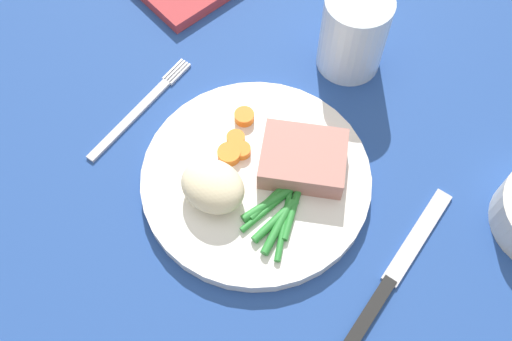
{
  "coord_description": "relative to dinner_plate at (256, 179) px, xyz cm",
  "views": [
    {
      "loc": [
        16.94,
        -25.69,
        55.98
      ],
      "look_at": [
        0.69,
        -3.26,
        4.6
      ],
      "focal_mm": 39.85,
      "sensor_mm": 36.0,
      "label": 1
    }
  ],
  "objects": [
    {
      "name": "dining_table",
      "position": [
        -0.69,
        3.26,
        -1.8
      ],
      "size": [
        120.0,
        90.0,
        2.0
      ],
      "color": "#234793",
      "rests_on": "ground"
    },
    {
      "name": "fork",
      "position": [
        -16.22,
        -0.26,
        -0.6
      ],
      "size": [
        1.44,
        16.6,
        0.4
      ],
      "rotation": [
        0.0,
        0.0,
        0.07
      ],
      "color": "silver",
      "rests_on": "dining_table"
    },
    {
      "name": "carrot_slices",
      "position": [
        -3.98,
        1.99,
        1.29
      ],
      "size": [
        4.37,
        7.09,
        1.07
      ],
      "color": "orange",
      "rests_on": "dinner_plate"
    },
    {
      "name": "meat_portion",
      "position": [
        3.26,
        3.81,
        2.19
      ],
      "size": [
        10.88,
        10.14,
        2.79
      ],
      "primitive_type": "cube",
      "rotation": [
        0.0,
        0.0,
        0.47
      ],
      "color": "#B2756B",
      "rests_on": "dinner_plate"
    },
    {
      "name": "knife",
      "position": [
        16.98,
        -0.29,
        -0.6
      ],
      "size": [
        1.7,
        20.5,
        0.64
      ],
      "rotation": [
        0.0,
        0.0,
        -0.01
      ],
      "color": "black",
      "rests_on": "dining_table"
    },
    {
      "name": "water_glass",
      "position": [
        -1.01,
        19.76,
        3.36
      ],
      "size": [
        7.61,
        7.61,
        9.8
      ],
      "color": "silver",
      "rests_on": "dining_table"
    },
    {
      "name": "mashed_potatoes",
      "position": [
        -2.18,
        -4.35,
        2.69
      ],
      "size": [
        6.77,
        5.56,
        3.78
      ],
      "primitive_type": "ellipsoid",
      "color": "beige",
      "rests_on": "dinner_plate"
    },
    {
      "name": "dinner_plate",
      "position": [
        0.0,
        0.0,
        0.0
      ],
      "size": [
        24.17,
        24.17,
        1.6
      ],
      "primitive_type": "cylinder",
      "color": "white",
      "rests_on": "dining_table"
    },
    {
      "name": "green_beans",
      "position": [
        4.28,
        -2.09,
        1.2
      ],
      "size": [
        5.94,
        10.41,
        0.89
      ],
      "color": "#2D8C38",
      "rests_on": "dinner_plate"
    }
  ]
}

